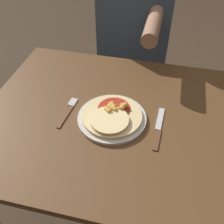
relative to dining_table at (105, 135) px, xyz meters
The scene contains 7 objects.
ground_plane 0.62m from the dining_table, ahead, with size 8.00×8.00×0.00m, color #423323.
dining_table is the anchor object (origin of this frame).
plate 0.14m from the dining_table, 28.29° to the right, with size 0.27×0.27×0.01m.
pizza 0.15m from the dining_table, 32.70° to the right, with size 0.23×0.23×0.04m.
fork 0.19m from the dining_table, behind, with size 0.03×0.18×0.00m.
knife 0.25m from the dining_table, ahead, with size 0.03×0.22×0.00m.
person_diner 0.68m from the dining_table, 89.30° to the left, with size 0.39×0.52×1.24m.
Camera 1 is at (0.20, -0.71, 1.46)m, focal length 42.00 mm.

